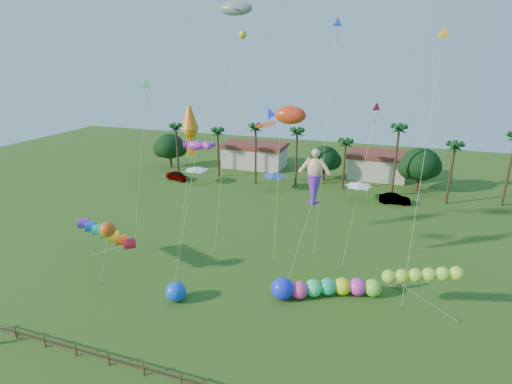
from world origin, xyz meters
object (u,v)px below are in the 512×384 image
(spectator_b, at_px, (400,282))
(blue_ball, at_px, (176,292))
(caterpillar_inflatable, at_px, (322,288))
(car_a, at_px, (178,176))
(car_b, at_px, (395,199))

(spectator_b, height_order, blue_ball, blue_ball)
(caterpillar_inflatable, bearing_deg, car_a, 114.76)
(car_b, bearing_deg, caterpillar_inflatable, 163.33)
(car_a, bearing_deg, caterpillar_inflatable, -117.76)
(car_b, height_order, spectator_b, spectator_b)
(car_a, bearing_deg, blue_ball, -136.32)
(car_b, xyz_separation_m, caterpillar_inflatable, (-6.22, -28.53, 0.14))
(blue_ball, bearing_deg, spectator_b, 23.63)
(spectator_b, bearing_deg, car_a, 164.57)
(car_a, distance_m, blue_ball, 38.59)
(car_a, distance_m, caterpillar_inflatable, 42.57)
(car_a, xyz_separation_m, spectator_b, (38.50, -25.08, 0.05))
(caterpillar_inflatable, xyz_separation_m, blue_ball, (-12.69, -5.08, 0.05))
(car_a, height_order, caterpillar_inflatable, caterpillar_inflatable)
(caterpillar_inflatable, relative_size, blue_ball, 5.36)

